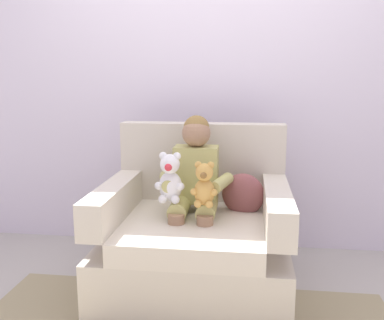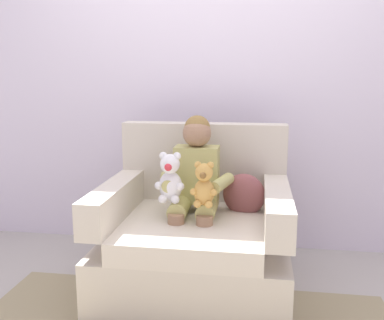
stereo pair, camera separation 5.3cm
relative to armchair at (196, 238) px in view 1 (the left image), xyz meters
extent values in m
plane|color=#ADA89E|center=(0.00, -0.04, -0.30)|extent=(8.00, 8.00, 0.00)
cube|color=silver|center=(0.00, 0.74, 1.00)|extent=(6.00, 0.10, 2.60)
cube|color=beige|center=(0.00, -0.04, -0.14)|extent=(1.07, 0.95, 0.32)
cube|color=beige|center=(0.00, -0.11, 0.08)|extent=(0.79, 0.81, 0.12)
cube|color=beige|center=(0.00, 0.36, 0.39)|extent=(1.07, 0.14, 0.51)
cube|color=beige|center=(-0.46, -0.11, 0.24)|extent=(0.14, 0.81, 0.20)
cube|color=beige|center=(0.46, -0.11, 0.24)|extent=(0.14, 0.81, 0.20)
cube|color=tan|center=(-0.01, 0.10, 0.37)|extent=(0.26, 0.16, 0.34)
sphere|color=#9E7556|center=(-0.01, 0.10, 0.62)|extent=(0.17, 0.17, 0.17)
sphere|color=olive|center=(-0.01, 0.11, 0.64)|extent=(0.16, 0.16, 0.16)
cylinder|color=tan|center=(-0.09, -0.03, 0.20)|extent=(0.11, 0.26, 0.11)
cylinder|color=#9E7556|center=(-0.09, -0.16, 0.05)|extent=(0.09, 0.09, 0.30)
cylinder|color=tan|center=(0.07, -0.03, 0.20)|extent=(0.11, 0.26, 0.11)
cylinder|color=#9E7556|center=(0.07, -0.16, 0.05)|extent=(0.09, 0.09, 0.30)
cylinder|color=tan|center=(-0.17, -0.02, 0.35)|extent=(0.13, 0.27, 0.07)
cylinder|color=tan|center=(0.15, -0.02, 0.35)|extent=(0.13, 0.27, 0.07)
ellipsoid|color=gold|center=(0.07, -0.15, 0.33)|extent=(0.11, 0.10, 0.15)
sphere|color=gold|center=(0.07, -0.16, 0.44)|extent=(0.10, 0.10, 0.10)
sphere|color=brown|center=(0.07, -0.20, 0.43)|extent=(0.04, 0.04, 0.04)
sphere|color=gold|center=(0.03, -0.16, 0.48)|extent=(0.04, 0.04, 0.04)
sphere|color=gold|center=(0.01, -0.18, 0.33)|extent=(0.04, 0.04, 0.04)
sphere|color=gold|center=(0.03, -0.20, 0.27)|extent=(0.04, 0.04, 0.04)
sphere|color=gold|center=(0.10, -0.16, 0.48)|extent=(0.04, 0.04, 0.04)
sphere|color=gold|center=(0.12, -0.18, 0.33)|extent=(0.04, 0.04, 0.04)
sphere|color=gold|center=(0.10, -0.20, 0.27)|extent=(0.04, 0.04, 0.04)
ellipsoid|color=white|center=(-0.13, -0.09, 0.34)|extent=(0.13, 0.11, 0.17)
sphere|color=white|center=(-0.13, -0.10, 0.47)|extent=(0.11, 0.11, 0.11)
sphere|color=#DB333D|center=(-0.13, -0.15, 0.46)|extent=(0.04, 0.04, 0.04)
sphere|color=white|center=(-0.17, -0.09, 0.51)|extent=(0.04, 0.04, 0.04)
sphere|color=white|center=(-0.20, -0.12, 0.34)|extent=(0.04, 0.04, 0.04)
sphere|color=white|center=(-0.17, -0.14, 0.27)|extent=(0.05, 0.05, 0.05)
sphere|color=white|center=(-0.09, -0.09, 0.51)|extent=(0.04, 0.04, 0.04)
sphere|color=white|center=(-0.07, -0.12, 0.34)|extent=(0.04, 0.04, 0.04)
sphere|color=white|center=(-0.10, -0.14, 0.27)|extent=(0.05, 0.05, 0.05)
ellipsoid|color=#8C4C4C|center=(0.27, 0.14, 0.24)|extent=(0.28, 0.16, 0.26)
camera|label=1|loc=(0.29, -2.44, 0.95)|focal=40.83mm
camera|label=2|loc=(0.35, -2.44, 0.95)|focal=40.83mm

